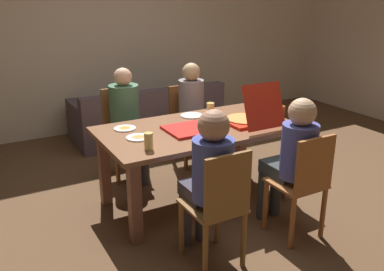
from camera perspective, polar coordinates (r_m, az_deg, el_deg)
ground_plane at (r=4.20m, az=0.67°, el=-8.76°), size 20.00×20.00×0.00m
back_wall at (r=6.24m, az=-12.09°, el=13.35°), size 7.91×0.12×2.75m
dining_table at (r=3.94m, az=0.71°, el=-0.42°), size 1.81×1.00×0.76m
chair_0 at (r=4.98m, az=-0.54°, el=1.81°), size 0.40×0.41×0.91m
person_0 at (r=4.80m, az=0.26°, el=3.85°), size 0.29×0.49×1.20m
chair_1 at (r=4.67m, az=-9.30°, el=0.71°), size 0.40×0.39×0.97m
person_1 at (r=4.49m, az=-8.83°, el=2.64°), size 0.31×0.50×1.21m
chair_2 at (r=3.51m, az=14.83°, el=-6.26°), size 0.39×0.40×0.92m
person_2 at (r=3.53m, az=13.44°, el=-2.48°), size 0.29×0.52×1.18m
chair_3 at (r=3.05m, az=3.65°, el=-9.46°), size 0.39×0.42×0.94m
person_3 at (r=3.07m, az=2.29°, el=-5.04°), size 0.30×0.48×1.20m
pizza_box_0 at (r=3.79m, az=-0.51°, el=0.80°), size 0.39×0.39×0.02m
pizza_box_1 at (r=4.03m, az=7.60°, el=2.38°), size 0.41×0.55×0.42m
plate_0 at (r=3.64m, az=-7.30°, el=-0.22°), size 0.21×0.21×0.03m
plate_1 at (r=3.89m, az=-9.08°, el=1.00°), size 0.20×0.20×0.03m
plate_2 at (r=4.24m, az=-0.03°, el=2.73°), size 0.23×0.23×0.01m
drinking_glass_0 at (r=3.35m, az=-5.91°, el=-0.78°), size 0.07×0.07×0.14m
drinking_glass_1 at (r=4.33m, az=2.51°, el=3.73°), size 0.08×0.08×0.11m
drinking_glass_2 at (r=4.16m, az=11.91°, el=2.95°), size 0.08×0.08×0.15m
couch at (r=5.93m, az=-5.99°, el=2.36°), size 2.03×0.86×0.73m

